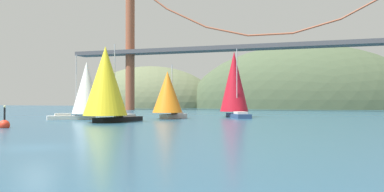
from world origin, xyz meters
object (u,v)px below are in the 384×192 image
at_px(sailboat_yellow_sail, 106,82).
at_px(channel_buoy, 4,124).
at_px(sailboat_white_mainsail, 86,89).
at_px(sailboat_orange_sail, 168,93).
at_px(sailboat_crimson_sail, 234,83).

bearing_deg(sailboat_yellow_sail, channel_buoy, -108.21).
bearing_deg(sailboat_white_mainsail, sailboat_orange_sail, 26.67).
relative_size(sailboat_crimson_sail, sailboat_white_mainsail, 1.18).
height_order(sailboat_crimson_sail, sailboat_white_mainsail, sailboat_crimson_sail).
bearing_deg(sailboat_yellow_sail, sailboat_orange_sail, 73.91).
distance_m(sailboat_white_mainsail, channel_buoy, 20.97).
height_order(sailboat_crimson_sail, sailboat_yellow_sail, sailboat_crimson_sail).
height_order(sailboat_yellow_sail, sailboat_white_mainsail, sailboat_yellow_sail).
xyz_separation_m(sailboat_orange_sail, sailboat_white_mainsail, (-11.37, -5.71, 0.58)).
bearing_deg(sailboat_crimson_sail, channel_buoy, -114.59).
relative_size(sailboat_crimson_sail, sailboat_orange_sail, 1.36).
xyz_separation_m(sailboat_yellow_sail, sailboat_white_mainsail, (-7.71, 6.97, -0.70)).
relative_size(sailboat_orange_sail, sailboat_white_mainsail, 0.87).
xyz_separation_m(sailboat_crimson_sail, channel_buoy, (-16.44, -35.92, -5.55)).
xyz_separation_m(sailboat_orange_sail, sailboat_yellow_sail, (-3.66, -12.68, 1.28)).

